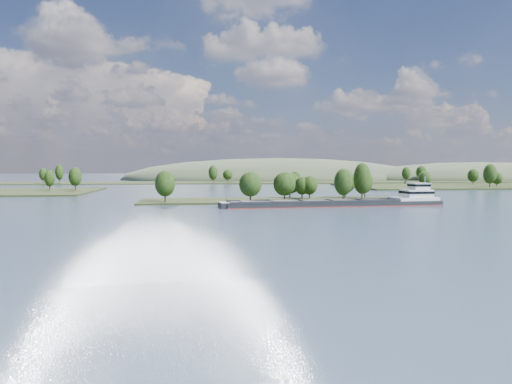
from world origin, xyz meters
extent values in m
plane|color=#3B5067|center=(0.00, 120.00, 0.00)|extent=(1800.00, 1800.00, 0.00)
cube|color=black|center=(0.00, 180.00, 0.00)|extent=(100.00, 30.00, 1.20)
cylinder|color=black|center=(23.78, 169.97, 2.52)|extent=(0.50, 0.50, 3.84)
ellipsoid|color=black|center=(23.78, 169.97, 7.41)|extent=(6.67, 6.67, 9.89)
cylinder|color=black|center=(8.33, 190.75, 2.23)|extent=(0.50, 0.50, 3.26)
ellipsoid|color=black|center=(8.33, 190.75, 6.38)|extent=(8.44, 8.44, 8.39)
cylinder|color=black|center=(2.94, 174.45, 2.32)|extent=(0.50, 0.50, 3.43)
ellipsoid|color=black|center=(2.94, 174.45, 6.68)|extent=(8.36, 8.36, 8.82)
cylinder|color=black|center=(11.95, 184.81, 2.01)|extent=(0.50, 0.50, 2.81)
ellipsoid|color=black|center=(11.95, 184.81, 5.58)|extent=(5.72, 5.72, 7.23)
cylinder|color=black|center=(-10.23, 169.56, 2.35)|extent=(0.50, 0.50, 3.50)
ellipsoid|color=black|center=(-10.23, 169.56, 6.81)|extent=(8.10, 8.10, 9.01)
cylinder|color=black|center=(-40.13, 172.94, 2.41)|extent=(0.50, 0.50, 3.62)
ellipsoid|color=black|center=(-40.13, 172.94, 7.02)|extent=(7.15, 7.15, 9.32)
cylinder|color=black|center=(14.80, 184.30, 2.05)|extent=(0.50, 0.50, 2.90)
ellipsoid|color=black|center=(14.80, 184.30, 5.74)|extent=(6.29, 6.29, 7.47)
cylinder|color=black|center=(38.14, 186.65, 2.42)|extent=(0.50, 0.50, 3.64)
ellipsoid|color=black|center=(38.14, 186.65, 7.04)|extent=(6.20, 6.20, 9.35)
cylinder|color=black|center=(31.57, 171.69, 2.87)|extent=(0.50, 0.50, 4.54)
ellipsoid|color=black|center=(31.57, 171.69, 8.64)|extent=(6.50, 6.50, 11.67)
cylinder|color=black|center=(30.06, 187.27, 2.37)|extent=(0.50, 0.50, 3.54)
ellipsoid|color=black|center=(30.06, 187.27, 6.87)|extent=(8.31, 8.31, 9.10)
cylinder|color=black|center=(-91.26, 268.34, 2.74)|extent=(0.50, 0.50, 3.88)
ellipsoid|color=black|center=(-91.26, 268.34, 7.68)|extent=(6.89, 6.89, 9.99)
cylinder|color=black|center=(-104.91, 270.88, 2.49)|extent=(0.50, 0.50, 3.38)
ellipsoid|color=black|center=(-104.91, 270.88, 6.79)|extent=(5.40, 5.40, 8.69)
cylinder|color=black|center=(103.99, 268.37, 2.38)|extent=(0.50, 0.50, 3.16)
ellipsoid|color=black|center=(103.99, 268.37, 6.40)|extent=(7.27, 7.27, 8.13)
cylinder|color=black|center=(143.88, 267.05, 3.08)|extent=(0.50, 0.50, 4.55)
ellipsoid|color=black|center=(143.88, 267.05, 8.86)|extent=(7.76, 7.76, 11.70)
cylinder|color=black|center=(156.87, 279.76, 2.24)|extent=(0.50, 0.50, 2.88)
ellipsoid|color=black|center=(156.87, 279.76, 5.90)|extent=(6.58, 6.58, 7.40)
cylinder|color=black|center=(162.92, 315.78, 2.56)|extent=(0.50, 0.50, 3.52)
ellipsoid|color=black|center=(162.92, 315.78, 7.03)|extent=(7.74, 7.74, 9.04)
cube|color=black|center=(0.00, 400.00, 0.00)|extent=(900.00, 60.00, 1.20)
cylinder|color=black|center=(-143.38, 398.32, 2.49)|extent=(0.50, 0.50, 3.77)
ellipsoid|color=black|center=(-143.38, 398.32, 7.28)|extent=(5.84, 5.84, 9.70)
cylinder|color=black|center=(144.40, 382.13, 2.62)|extent=(0.50, 0.50, 4.04)
ellipsoid|color=black|center=(144.40, 382.13, 7.76)|extent=(6.94, 6.94, 10.39)
cylinder|color=black|center=(0.11, 405.88, 2.28)|extent=(0.50, 0.50, 3.36)
ellipsoid|color=black|center=(0.11, 405.88, 6.56)|extent=(8.09, 8.09, 8.65)
cylinder|color=black|center=(173.62, 415.53, 2.78)|extent=(0.50, 0.50, 4.37)
ellipsoid|color=black|center=(173.62, 415.53, 8.34)|extent=(9.27, 9.27, 11.23)
cylinder|color=black|center=(-130.49, 395.38, 2.93)|extent=(0.50, 0.50, 4.66)
ellipsoid|color=black|center=(-130.49, 395.38, 8.85)|extent=(6.34, 6.34, 11.97)
cylinder|color=black|center=(53.88, 391.43, 2.03)|extent=(0.50, 0.50, 2.86)
ellipsoid|color=black|center=(53.88, 391.43, 5.66)|extent=(7.67, 7.67, 7.35)
cylinder|color=black|center=(-13.11, 381.59, 2.84)|extent=(0.50, 0.50, 4.47)
ellipsoid|color=black|center=(-13.11, 381.59, 8.53)|extent=(7.15, 7.15, 11.51)
ellipsoid|color=#414E35|center=(260.00, 470.00, 0.00)|extent=(260.00, 140.00, 36.00)
ellipsoid|color=#414E35|center=(60.00, 500.00, 0.00)|extent=(320.00, 160.00, 44.00)
cube|color=black|center=(16.10, 154.01, 0.46)|extent=(73.75, 14.61, 2.01)
cube|color=maroon|center=(16.10, 154.01, 0.05)|extent=(73.95, 14.80, 0.23)
cube|color=black|center=(8.46, 157.93, 1.74)|extent=(56.65, 4.61, 0.73)
cube|color=black|center=(9.13, 148.98, 1.74)|extent=(56.65, 4.61, 0.73)
cube|color=black|center=(8.79, 153.46, 1.60)|extent=(55.42, 12.32, 0.27)
cube|color=black|center=(-11.30, 151.95, 1.88)|extent=(8.78, 8.10, 0.32)
cube|color=black|center=(-1.25, 152.71, 1.88)|extent=(8.78, 8.10, 0.32)
cube|color=black|center=(8.79, 153.46, 1.88)|extent=(8.78, 8.10, 0.32)
cube|color=black|center=(18.84, 154.21, 1.88)|extent=(8.78, 8.10, 0.32)
cube|color=black|center=(28.89, 154.96, 1.88)|extent=(8.78, 8.10, 0.32)
cube|color=black|center=(-20.89, 151.24, 0.82)|extent=(3.36, 8.43, 1.83)
cylinder|color=black|center=(-19.98, 151.30, 2.11)|extent=(0.24, 0.24, 2.01)
cube|color=silver|center=(44.41, 156.13, 2.01)|extent=(15.27, 9.86, 1.10)
cube|color=silver|center=(45.33, 156.20, 3.85)|extent=(9.68, 7.99, 2.75)
cube|color=black|center=(45.33, 156.20, 4.21)|extent=(9.88, 8.19, 0.82)
cube|color=silver|center=(46.24, 156.26, 6.23)|extent=(5.89, 5.89, 2.01)
cube|color=black|center=(46.24, 156.26, 6.59)|extent=(6.09, 6.09, 0.73)
cube|color=silver|center=(46.24, 156.26, 7.33)|extent=(6.28, 6.28, 0.18)
cylinder|color=silver|center=(48.52, 156.43, 8.43)|extent=(0.20, 0.20, 2.38)
cylinder|color=black|center=(42.38, 158.73, 7.51)|extent=(0.49, 0.49, 1.10)
camera|label=1|loc=(-31.83, -5.07, 12.84)|focal=35.00mm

